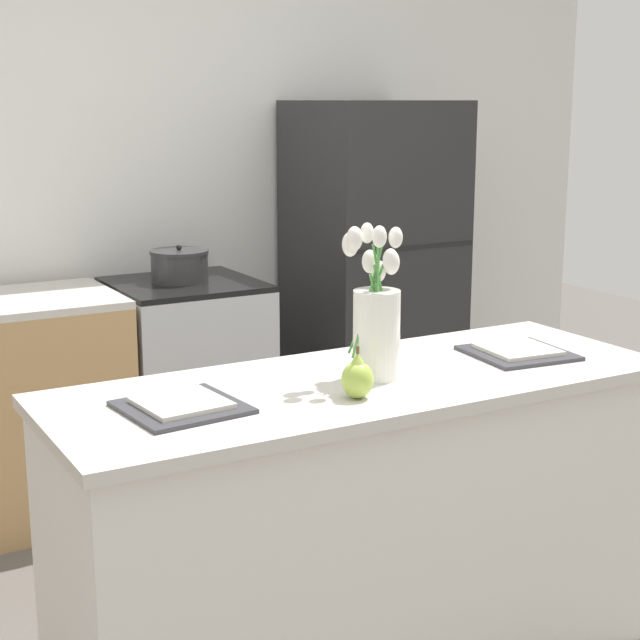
{
  "coord_description": "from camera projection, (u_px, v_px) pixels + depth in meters",
  "views": [
    {
      "loc": [
        -1.42,
        -2.25,
        1.67
      ],
      "look_at": [
        0.0,
        0.25,
        1.03
      ],
      "focal_mm": 55.0,
      "sensor_mm": 36.0,
      "label": 1
    }
  ],
  "objects": [
    {
      "name": "cooking_pot",
      "position": [
        180.0,
        266.0,
        4.16
      ],
      "size": [
        0.25,
        0.25,
        0.16
      ],
      "color": "#2D2D2D",
      "rests_on": "stove_range"
    },
    {
      "name": "stove_range",
      "position": [
        188.0,
        385.0,
        4.27
      ],
      "size": [
        0.6,
        0.61,
        0.92
      ],
      "color": "#B2B5B7",
      "rests_on": "ground_plane"
    },
    {
      "name": "plate_setting_right",
      "position": [
        518.0,
        352.0,
        3.01
      ],
      "size": [
        0.31,
        0.31,
        0.02
      ],
      "color": "#333338",
      "rests_on": "kitchen_island"
    },
    {
      "name": "back_wall",
      "position": [
        127.0,
        174.0,
        4.36
      ],
      "size": [
        5.2,
        0.08,
        2.7
      ],
      "color": "silver",
      "rests_on": "ground_plane"
    },
    {
      "name": "flower_vase",
      "position": [
        376.0,
        319.0,
        2.73
      ],
      "size": [
        0.18,
        0.17,
        0.44
      ],
      "color": "silver",
      "rests_on": "kitchen_island"
    },
    {
      "name": "refrigerator",
      "position": [
        372.0,
        281.0,
        4.64
      ],
      "size": [
        0.68,
        0.67,
        1.67
      ],
      "color": "black",
      "rests_on": "ground_plane"
    },
    {
      "name": "pear_figurine",
      "position": [
        357.0,
        378.0,
        2.57
      ],
      "size": [
        0.09,
        0.09,
        0.14
      ],
      "color": "#9EBC47",
      "rests_on": "kitchen_island"
    },
    {
      "name": "plate_setting_left",
      "position": [
        182.0,
        406.0,
        2.48
      ],
      "size": [
        0.31,
        0.31,
        0.02
      ],
      "color": "#333338",
      "rests_on": "kitchen_island"
    },
    {
      "name": "kitchen_island",
      "position": [
        362.0,
        527.0,
        2.86
      ],
      "size": [
        1.8,
        0.66,
        0.91
      ],
      "color": "silver",
      "rests_on": "ground_plane"
    }
  ]
}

